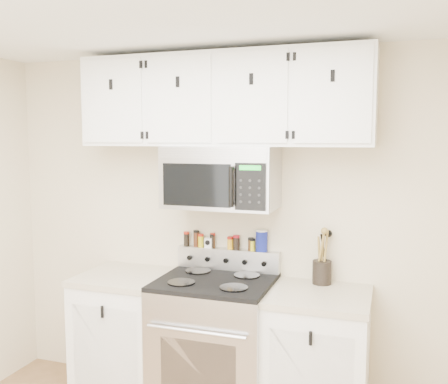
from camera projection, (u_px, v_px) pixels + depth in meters
name	position (u px, v px, depth m)	size (l,w,h in m)	color
back_wall	(230.00, 227.00, 3.61)	(3.50, 0.01, 2.50)	beige
range	(215.00, 346.00, 3.40)	(0.76, 0.65, 1.10)	#B7B7BA
base_cabinet_left	(127.00, 335.00, 3.64)	(0.64, 0.62, 0.92)	white
base_cabinet_right	(317.00, 362.00, 3.20)	(0.64, 0.62, 0.92)	white
microwave	(221.00, 177.00, 3.39)	(0.76, 0.44, 0.42)	#9E9EA3
upper_cabinets	(222.00, 100.00, 3.36)	(2.00, 0.35, 0.62)	white
utensil_crock	(322.00, 270.00, 3.34)	(0.13, 0.13, 0.37)	black
kitchen_timer	(209.00, 243.00, 3.64)	(0.06, 0.05, 0.07)	white
salt_canister	(262.00, 241.00, 3.51)	(0.08, 0.08, 0.15)	navy
spice_jar_0	(187.00, 239.00, 3.69)	(0.04, 0.04, 0.11)	black
spice_jar_1	(196.00, 238.00, 3.67)	(0.04, 0.04, 0.12)	#431F10
spice_jar_2	(201.00, 240.00, 3.66)	(0.04, 0.04, 0.09)	gold
spice_jar_3	(212.00, 241.00, 3.63)	(0.04, 0.04, 0.10)	black
spice_jar_4	(213.00, 240.00, 3.63)	(0.04, 0.04, 0.11)	#391F0D
spice_jar_5	(230.00, 243.00, 3.59)	(0.04, 0.04, 0.09)	#CB9117
spice_jar_6	(236.00, 242.00, 3.57)	(0.05, 0.05, 0.10)	black
spice_jar_7	(251.00, 244.00, 3.54)	(0.04, 0.04, 0.09)	#432910
spice_jar_8	(252.00, 244.00, 3.53)	(0.04, 0.04, 0.09)	yellow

